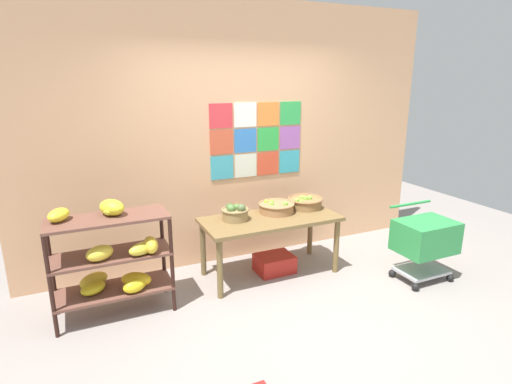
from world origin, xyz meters
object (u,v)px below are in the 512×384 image
object	(u,v)px
banana_shelf_unit	(112,253)
produce_crate_under_table	(274,263)
shopping_cart	(425,239)
fruit_basket_left	(276,207)
display_table	(270,225)
fruit_basket_back_left	(235,212)
fruit_basket_back_right	(305,202)

from	to	relation	value
banana_shelf_unit	produce_crate_under_table	world-z (taller)	banana_shelf_unit
shopping_cart	banana_shelf_unit	bearing A→B (deg)	173.03
fruit_basket_left	produce_crate_under_table	world-z (taller)	fruit_basket_left
display_table	fruit_basket_back_left	xyz separation A→B (m)	(-0.37, 0.09, 0.16)
display_table	fruit_basket_left	size ratio (longest dim) A/B	3.69
fruit_basket_back_left	fruit_basket_left	bearing A→B (deg)	4.64
display_table	produce_crate_under_table	distance (m)	0.48
fruit_basket_back_right	fruit_basket_left	bearing A→B (deg)	-177.33
banana_shelf_unit	produce_crate_under_table	size ratio (longest dim) A/B	2.62
produce_crate_under_table	display_table	bearing A→B (deg)	-164.83
fruit_basket_back_left	produce_crate_under_table	size ratio (longest dim) A/B	0.71
display_table	fruit_basket_back_right	size ratio (longest dim) A/B	3.69
display_table	fruit_basket_back_left	world-z (taller)	fruit_basket_back_left
display_table	shopping_cart	world-z (taller)	shopping_cart
banana_shelf_unit	shopping_cart	bearing A→B (deg)	-12.38
display_table	shopping_cart	bearing A→B (deg)	-29.27
banana_shelf_unit	display_table	size ratio (longest dim) A/B	0.72
banana_shelf_unit	display_table	xyz separation A→B (m)	(1.64, 0.13, -0.02)
banana_shelf_unit	fruit_basket_back_right	world-z (taller)	banana_shelf_unit
banana_shelf_unit	fruit_basket_back_left	world-z (taller)	banana_shelf_unit
produce_crate_under_table	shopping_cart	distance (m)	1.63
fruit_basket_back_left	shopping_cart	distance (m)	2.02
fruit_basket_back_left	produce_crate_under_table	world-z (taller)	fruit_basket_back_left
display_table	fruit_basket_left	distance (m)	0.24
fruit_basket_back_right	shopping_cart	distance (m)	1.34
banana_shelf_unit	shopping_cart	distance (m)	3.14
shopping_cart	produce_crate_under_table	bearing A→B (deg)	154.46
fruit_basket_back_left	produce_crate_under_table	bearing A→B (deg)	-9.46
banana_shelf_unit	produce_crate_under_table	xyz separation A→B (m)	(1.70, 0.14, -0.49)
display_table	shopping_cart	size ratio (longest dim) A/B	1.87
fruit_basket_back_right	fruit_basket_back_left	size ratio (longest dim) A/B	1.38
fruit_basket_back_left	produce_crate_under_table	distance (m)	0.78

